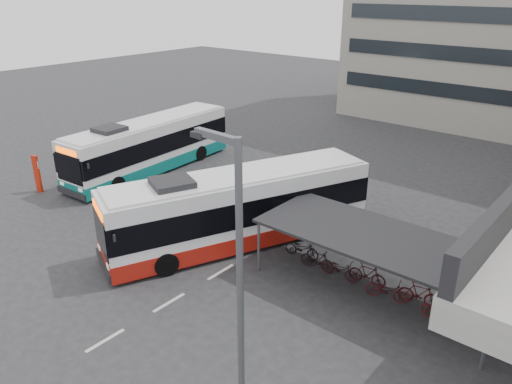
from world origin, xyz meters
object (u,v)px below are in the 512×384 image
Objects in this scene: bus_main at (239,209)px; lamp_post at (237,287)px; pedestrian at (168,212)px; bus_teal at (150,146)px.

bus_main is 1.49× the size of lamp_post.
pedestrian is 14.26m from lamp_post.
pedestrian is (7.66, -5.09, -0.79)m from bus_teal.
bus_main is at bearing -74.38° from pedestrian.
bus_teal is 23.10m from lamp_post.
pedestrian is at bearing -37.55° from bus_teal.
pedestrian is 0.21× the size of lamp_post.
bus_main is 7.00× the size of pedestrian.
bus_main is at bearing 134.20° from lamp_post.
bus_main reaches higher than bus_teal.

